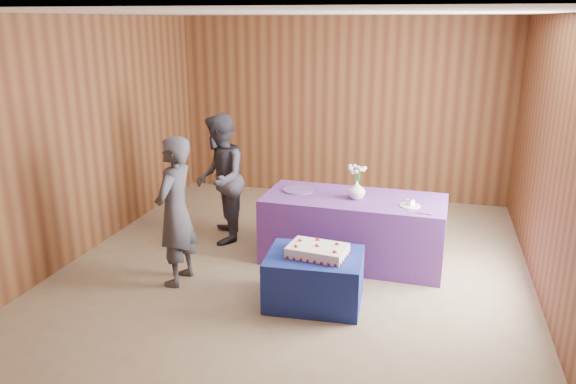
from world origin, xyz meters
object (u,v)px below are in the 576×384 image
(serving_table, at_px, (353,229))
(guest_left, at_px, (175,212))
(sheet_cake, at_px, (317,251))
(guest_right, at_px, (220,179))
(vase, at_px, (356,190))
(cake_table, at_px, (314,279))

(serving_table, bearing_deg, guest_left, -146.65)
(serving_table, xyz_separation_m, sheet_cake, (-0.18, -1.11, 0.17))
(serving_table, bearing_deg, guest_right, 175.59)
(sheet_cake, xyz_separation_m, guest_right, (-1.49, 1.30, 0.24))
(vase, height_order, guest_right, guest_right)
(guest_right, bearing_deg, guest_left, -18.85)
(cake_table, relative_size, sheet_cake, 1.49)
(serving_table, distance_m, guest_left, 2.00)
(cake_table, relative_size, serving_table, 0.45)
(cake_table, xyz_separation_m, serving_table, (0.21, 1.11, 0.12))
(cake_table, bearing_deg, guest_right, 134.95)
(sheet_cake, distance_m, guest_left, 1.52)
(cake_table, relative_size, guest_left, 0.58)
(serving_table, relative_size, guest_right, 1.26)
(vase, bearing_deg, guest_right, 172.35)
(cake_table, relative_size, guest_right, 0.57)
(cake_table, bearing_deg, vase, 74.29)
(cake_table, bearing_deg, serving_table, 75.86)
(sheet_cake, relative_size, guest_right, 0.38)
(cake_table, xyz_separation_m, guest_right, (-1.46, 1.30, 0.54))
(vase, xyz_separation_m, guest_right, (-1.69, 0.23, -0.06))
(cake_table, distance_m, sheet_cake, 0.30)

